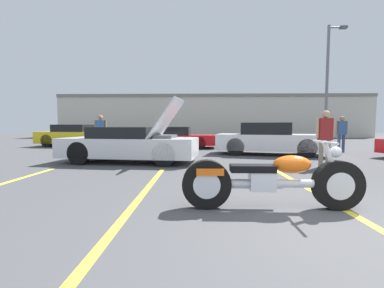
# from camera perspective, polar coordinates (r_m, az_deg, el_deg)

# --- Properties ---
(ground_plane) EXTENTS (80.00, 80.00, 0.00)m
(ground_plane) POSITION_cam_1_polar(r_m,az_deg,el_deg) (3.37, 33.06, -17.58)
(ground_plane) COLOR #474749
(parking_stripe_middle) EXTENTS (0.12, 5.57, 0.01)m
(parking_stripe_middle) POSITION_cam_1_polar(r_m,az_deg,el_deg) (4.51, -11.43, -11.48)
(parking_stripe_middle) COLOR yellow
(parking_stripe_middle) RESTS_ON ground
(parking_stripe_back) EXTENTS (0.12, 5.57, 0.01)m
(parking_stripe_back) POSITION_cam_1_polar(r_m,az_deg,el_deg) (4.88, 27.43, -10.65)
(parking_stripe_back) COLOR yellow
(parking_stripe_back) RESTS_ON ground
(far_building) EXTENTS (32.00, 4.20, 4.40)m
(far_building) POSITION_cam_1_polar(r_m,az_deg,el_deg) (28.02, 4.77, 6.39)
(far_building) COLOR beige
(far_building) RESTS_ON ground
(light_pole) EXTENTS (1.21, 0.28, 7.61)m
(light_pole) POSITION_cam_1_polar(r_m,az_deg,el_deg) (19.24, 28.03, 12.53)
(light_pole) COLOR slate
(light_pole) RESTS_ON ground
(motorcycle) EXTENTS (2.60, 0.70, 0.99)m
(motorcycle) POSITION_cam_1_polar(r_m,az_deg,el_deg) (3.92, 17.22, -7.69)
(motorcycle) COLOR black
(motorcycle) RESTS_ON ground
(show_car_hood_open) EXTENTS (4.54, 2.24, 2.07)m
(show_car_hood_open) POSITION_cam_1_polar(r_m,az_deg,el_deg) (8.70, -13.49, -0.06)
(show_car_hood_open) COLOR silver
(show_car_hood_open) RESTS_ON ground
(parked_car_left_row) EXTENTS (4.62, 2.53, 1.27)m
(parked_car_left_row) POSITION_cam_1_polar(r_m,az_deg,el_deg) (16.46, -24.02, 1.69)
(parked_car_left_row) COLOR yellow
(parked_car_left_row) RESTS_ON ground
(parked_car_mid_right_row) EXTENTS (4.58, 2.69, 1.33)m
(parked_car_mid_right_row) POSITION_cam_1_polar(r_m,az_deg,el_deg) (11.20, 16.67, 0.98)
(parked_car_mid_right_row) COLOR white
(parked_car_mid_right_row) RESTS_ON ground
(parked_car_mid_left_row) EXTENTS (4.65, 2.02, 1.14)m
(parked_car_mid_left_row) POSITION_cam_1_polar(r_m,az_deg,el_deg) (14.10, -4.15, 1.40)
(parked_car_mid_left_row) COLOR red
(parked_car_mid_left_row) RESTS_ON ground
(spectator_near_motorcycle) EXTENTS (0.52, 0.22, 1.64)m
(spectator_near_motorcycle) POSITION_cam_1_polar(r_m,az_deg,el_deg) (8.30, 27.48, 2.00)
(spectator_near_motorcycle) COLOR gray
(spectator_near_motorcycle) RESTS_ON ground
(spectator_midground) EXTENTS (0.52, 0.22, 1.66)m
(spectator_midground) POSITION_cam_1_polar(r_m,az_deg,el_deg) (11.67, -19.63, 2.77)
(spectator_midground) COLOR #38476B
(spectator_midground) RESTS_ON ground
(spectator_far_lot) EXTENTS (0.52, 0.21, 1.64)m
(spectator_far_lot) POSITION_cam_1_polar(r_m,az_deg,el_deg) (13.37, 30.30, 2.51)
(spectator_far_lot) COLOR #38476B
(spectator_far_lot) RESTS_ON ground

